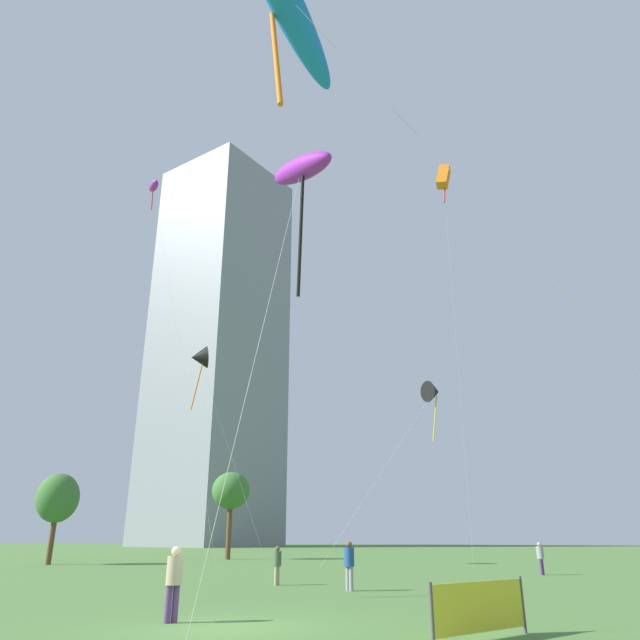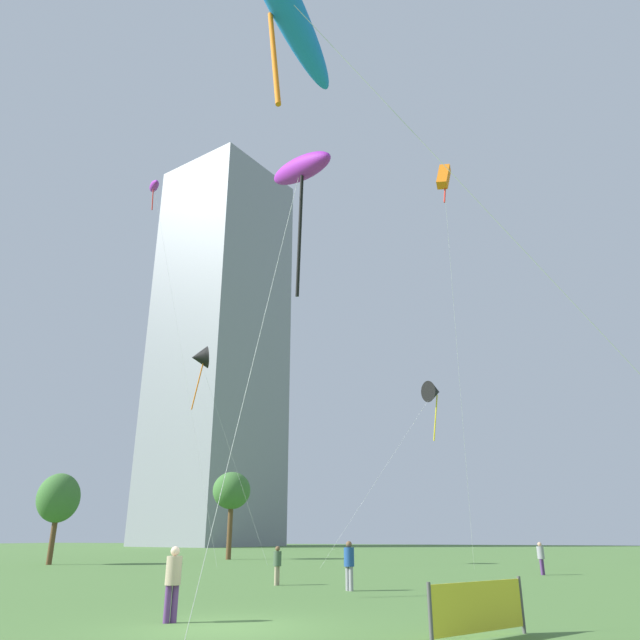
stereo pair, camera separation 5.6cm
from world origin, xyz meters
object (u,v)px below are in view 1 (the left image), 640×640
(kite_flying_4, at_px, (199,358))
(park_tree_0, at_px, (58,498))
(kite_flying_0, at_px, (301,171))
(kite_flying_5, at_px, (154,186))
(kite_flying_3, at_px, (433,392))
(person_standing_2, at_px, (277,562))
(park_tree_1, at_px, (231,491))
(person_standing_5, at_px, (540,556))
(person_standing_0, at_px, (174,578))
(kite_flying_7, at_px, (444,178))
(person_standing_3, at_px, (349,562))
(distant_highrise_0, at_px, (219,344))
(event_banner, at_px, (480,607))

(kite_flying_4, xyz_separation_m, park_tree_0, (-10.69, -1.70, -10.67))
(kite_flying_0, relative_size, kite_flying_5, 0.40)
(kite_flying_5, bearing_deg, kite_flying_0, -43.73)
(park_tree_0, bearing_deg, kite_flying_3, 20.07)
(kite_flying_0, bearing_deg, person_standing_2, 116.53)
(kite_flying_3, bearing_deg, park_tree_1, 169.62)
(person_standing_5, height_order, kite_flying_3, kite_flying_3)
(kite_flying_3, bearing_deg, kite_flying_5, -153.68)
(park_tree_1, bearing_deg, person_standing_2, -56.78)
(person_standing_0, distance_m, kite_flying_7, 29.20)
(park_tree_1, bearing_deg, person_standing_3, -52.76)
(kite_flying_7, relative_size, distant_highrise_0, 0.28)
(person_standing_0, bearing_deg, kite_flying_3, 38.94)
(kite_flying_4, bearing_deg, kite_flying_5, -153.68)
(person_standing_5, height_order, park_tree_1, park_tree_1)
(park_tree_0, relative_size, park_tree_1, 0.85)
(person_standing_5, relative_size, kite_flying_4, 0.10)
(distant_highrise_0, bearing_deg, kite_flying_4, -46.13)
(person_standing_5, xyz_separation_m, distant_highrise_0, (-66.25, 74.53, 42.55))
(kite_flying_0, height_order, park_tree_1, kite_flying_0)
(kite_flying_3, relative_size, park_tree_0, 2.11)
(kite_flying_4, xyz_separation_m, distant_highrise_0, (-42.21, 73.03, 28.11))
(kite_flying_0, relative_size, event_banner, 4.99)
(kite_flying_4, bearing_deg, person_standing_0, -57.53)
(park_tree_0, bearing_deg, person_standing_2, -25.55)
(kite_flying_4, relative_size, kite_flying_5, 0.51)
(person_standing_0, height_order, person_standing_3, person_standing_3)
(kite_flying_0, height_order, kite_flying_3, kite_flying_3)
(event_banner, bearing_deg, park_tree_1, 125.79)
(park_tree_0, bearing_deg, kite_flying_5, -5.13)
(kite_flying_3, xyz_separation_m, kite_flying_4, (-17.04, -8.43, 2.38))
(kite_flying_3, height_order, event_banner, kite_flying_3)
(kite_flying_4, bearing_deg, park_tree_1, 105.02)
(park_tree_0, distance_m, distant_highrise_0, 89.90)
(kite_flying_7, relative_size, park_tree_1, 3.11)
(park_tree_0, bearing_deg, park_tree_1, 61.78)
(person_standing_0, distance_m, event_banner, 7.52)
(kite_flying_5, relative_size, park_tree_1, 4.17)
(kite_flying_5, bearing_deg, park_tree_0, 174.87)
(person_standing_2, relative_size, person_standing_5, 0.94)
(person_standing_5, height_order, distant_highrise_0, distant_highrise_0)
(kite_flying_3, bearing_deg, distant_highrise_0, 132.53)
(kite_flying_0, xyz_separation_m, kite_flying_5, (-23.79, 22.76, 18.85))
(park_tree_1, xyz_separation_m, distant_highrise_0, (-38.95, 60.88, 37.57))
(person_standing_2, distance_m, kite_flying_0, 17.39)
(person_standing_3, xyz_separation_m, park_tree_0, (-27.86, 13.03, 3.69))
(person_standing_2, xyz_separation_m, person_standing_5, (10.71, 11.69, 0.06))
(kite_flying_0, relative_size, kite_flying_7, 0.54)
(kite_flying_4, distance_m, kite_flying_5, 16.46)
(kite_flying_0, bearing_deg, park_tree_1, 121.19)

